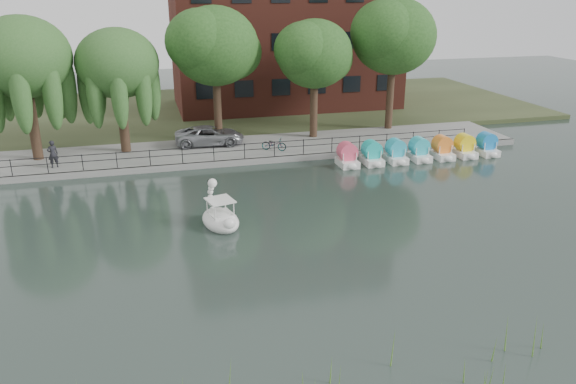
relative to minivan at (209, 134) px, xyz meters
name	(u,v)px	position (x,y,z in m)	size (l,w,h in m)	color
ground_plane	(300,251)	(1.77, -17.11, -1.17)	(120.00, 120.00, 0.00)	#404F4A
promenade	(238,150)	(1.77, -1.11, -0.97)	(40.00, 6.00, 0.40)	gray
kerb	(245,162)	(1.77, -4.06, -0.97)	(40.00, 0.25, 0.40)	gray
land_strip	(212,110)	(1.77, 12.89, -0.99)	(60.00, 22.00, 0.36)	#47512D
railing	(244,147)	(1.77, -3.86, -0.02)	(32.00, 0.05, 1.00)	black
apartment_building	(285,5)	(8.77, 12.86, 8.19)	(20.00, 10.07, 18.00)	#4C1E16
willow_left	(22,57)	(-11.23, -0.61, 5.70)	(5.88, 5.88, 9.01)	#473323
willow_mid	(117,64)	(-5.73, -0.11, 5.08)	(5.32, 5.32, 8.15)	#473323
broadleaf_center	(215,47)	(0.77, 0.89, 5.89)	(6.00, 6.00, 9.25)	#473323
broadleaf_right	(315,55)	(7.77, 0.39, 5.22)	(5.40, 5.40, 8.32)	#473323
broadleaf_far	(394,37)	(14.27, 1.39, 6.23)	(6.30, 6.30, 9.71)	#473323
minivan	(209,134)	(0.00, 0.00, 0.00)	(5.52, 2.54, 1.54)	gray
bicycle	(274,143)	(4.06, -2.54, -0.27)	(1.72, 0.60, 1.00)	gray
pedestrian	(53,152)	(-9.99, -2.82, 0.22)	(0.71, 0.48, 1.98)	black
swan_boat	(220,217)	(-1.23, -13.44, -0.69)	(2.20, 2.89, 2.18)	white
pedal_boat_row	(419,151)	(13.23, -5.91, -0.56)	(11.35, 1.70, 1.40)	white
reed_bank	(455,365)	(3.77, -26.61, -0.57)	(24.00, 2.40, 1.20)	#669938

